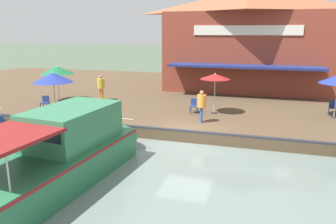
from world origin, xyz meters
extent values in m
plane|color=#4C5B47|center=(0.00, 0.00, 0.00)|extent=(220.00, 220.00, 0.00)
cube|color=brown|center=(-11.00, 0.00, 0.30)|extent=(22.00, 56.00, 0.60)
cube|color=#2D2D33|center=(-0.10, 0.00, 0.65)|extent=(0.20, 50.40, 0.10)
cube|color=brown|center=(-13.99, 1.94, 3.71)|extent=(7.39, 12.90, 6.22)
pyramid|color=#9E5638|center=(-13.99, 1.94, 7.78)|extent=(7.76, 13.55, 1.91)
cube|color=navy|center=(-9.40, 1.94, 2.90)|extent=(1.80, 10.97, 0.16)
cube|color=silver|center=(-10.26, 1.94, 5.42)|extent=(0.08, 7.74, 0.70)
cylinder|color=#B7B7B7|center=(-1.56, -8.41, 1.71)|extent=(0.06, 0.06, 2.22)
cylinder|color=#2D2D33|center=(-1.56, -8.41, 0.63)|extent=(0.36, 0.36, 0.06)
cone|color=navy|center=(-1.56, -8.41, 2.74)|extent=(2.30, 2.30, 0.57)
cone|color=white|center=(-1.56, -8.41, 2.76)|extent=(1.42, 1.42, 0.46)
sphere|color=white|center=(-1.56, -8.41, 3.02)|extent=(0.08, 0.08, 0.08)
cylinder|color=#B7B7B7|center=(-4.18, 0.69, 1.73)|extent=(0.06, 0.06, 2.26)
cylinder|color=#2D2D33|center=(-4.18, 0.69, 0.63)|extent=(0.36, 0.36, 0.06)
cone|color=maroon|center=(-4.18, 0.69, 2.81)|extent=(1.75, 1.75, 0.31)
cone|color=white|center=(-4.18, 0.69, 2.83)|extent=(1.08, 1.08, 0.25)
sphere|color=white|center=(-4.18, 0.69, 2.97)|extent=(0.08, 0.08, 0.08)
cylinder|color=#B7B7B7|center=(-5.16, 7.37, 1.74)|extent=(0.06, 0.06, 2.27)
cylinder|color=#2D2D33|center=(-5.16, 7.37, 0.63)|extent=(0.36, 0.36, 0.06)
cylinder|color=#B7B7B7|center=(-4.63, -10.29, 1.73)|extent=(0.06, 0.06, 2.25)
cylinder|color=#2D2D33|center=(-4.63, -10.29, 0.63)|extent=(0.36, 0.36, 0.06)
cone|color=#19663D|center=(-4.63, -10.29, 2.77)|extent=(2.29, 2.29, 0.53)
cone|color=silver|center=(-4.63, -10.29, 2.79)|extent=(1.42, 1.42, 0.43)
sphere|color=silver|center=(-4.63, -10.29, 3.04)|extent=(0.08, 0.08, 0.08)
cube|color=navy|center=(-1.95, -9.33, 0.81)|extent=(0.05, 0.05, 0.42)
cube|color=navy|center=(-1.87, -9.72, 0.81)|extent=(0.05, 0.05, 0.42)
cube|color=navy|center=(-2.34, -9.42, 0.81)|extent=(0.05, 0.05, 0.42)
cube|color=navy|center=(-2.26, -9.81, 0.81)|extent=(0.05, 0.05, 0.42)
cube|color=navy|center=(-2.11, -9.57, 1.03)|extent=(0.53, 0.53, 0.05)
cube|color=navy|center=(-2.30, -9.61, 1.25)|extent=(0.14, 0.44, 0.40)
cube|color=navy|center=(-3.74, -0.28, 0.81)|extent=(0.04, 0.04, 0.42)
cube|color=navy|center=(-3.72, -0.68, 0.81)|extent=(0.04, 0.04, 0.42)
cube|color=navy|center=(-4.14, -0.29, 0.81)|extent=(0.04, 0.04, 0.42)
cube|color=navy|center=(-4.12, -0.69, 0.81)|extent=(0.04, 0.04, 0.42)
cube|color=navy|center=(-3.93, -0.49, 1.03)|extent=(0.45, 0.45, 0.05)
cube|color=navy|center=(-4.13, -0.49, 1.25)|extent=(0.05, 0.44, 0.40)
cube|color=navy|center=(-5.59, 7.56, 0.81)|extent=(0.05, 0.05, 0.42)
cube|color=navy|center=(-5.65, 7.16, 0.81)|extent=(0.05, 0.05, 0.42)
cube|color=navy|center=(-5.99, 7.62, 0.81)|extent=(0.05, 0.05, 0.42)
cube|color=navy|center=(-6.05, 7.22, 0.81)|extent=(0.05, 0.05, 0.42)
cube|color=navy|center=(-5.82, 7.39, 1.03)|extent=(0.50, 0.50, 0.05)
cube|color=navy|center=(-6.02, 7.42, 1.25)|extent=(0.11, 0.44, 0.40)
cylinder|color=orange|center=(-5.63, -7.41, 1.04)|extent=(0.13, 0.13, 0.87)
cylinder|color=orange|center=(-5.62, -7.59, 1.04)|extent=(0.13, 0.13, 0.87)
cylinder|color=gold|center=(-5.63, -7.50, 1.82)|extent=(0.51, 0.51, 0.69)
sphere|color=#9E7051|center=(-5.63, -7.50, 2.28)|extent=(0.24, 0.24, 0.24)
cylinder|color=#2D5193|center=(-2.11, 0.30, 1.02)|extent=(0.13, 0.13, 0.84)
cylinder|color=#2D5193|center=(-1.95, 0.36, 1.02)|extent=(0.13, 0.13, 0.84)
cylinder|color=orange|center=(-2.03, 0.33, 1.77)|extent=(0.49, 0.49, 0.67)
sphere|color=#9E7051|center=(-2.03, 0.33, 2.22)|extent=(0.23, 0.23, 0.23)
cube|color=#287047|center=(5.77, -3.46, 0.68)|extent=(7.68, 3.43, 1.20)
ellipsoid|color=#287047|center=(2.06, -3.11, 0.68)|extent=(2.86, 2.85, 1.20)
cube|color=maroon|center=(5.77, -3.46, 1.20)|extent=(7.77, 3.48, 0.10)
cube|color=#337A51|center=(4.46, -3.34, 1.95)|extent=(3.78, 2.53, 1.35)
cube|color=black|center=(6.23, -3.50, 2.12)|extent=(0.24, 1.92, 0.47)
cube|color=maroon|center=(7.52, -3.62, 2.40)|extent=(2.91, 2.58, 0.11)
cylinder|color=silver|center=(8.41, -2.74, 1.84)|extent=(0.05, 0.05, 1.13)
cylinder|color=silver|center=(1.76, -3.08, 1.58)|extent=(0.24, 2.20, 0.04)
cylinder|color=brown|center=(-19.78, -1.72, 2.01)|extent=(0.30, 0.30, 2.82)
sphere|color=#2D6028|center=(-19.78, -1.72, 5.11)|extent=(4.50, 4.50, 4.50)
sphere|color=#2D6028|center=(-18.88, -2.40, 4.66)|extent=(3.15, 3.15, 3.15)
camera|label=1|loc=(14.74, 3.49, 5.38)|focal=35.00mm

